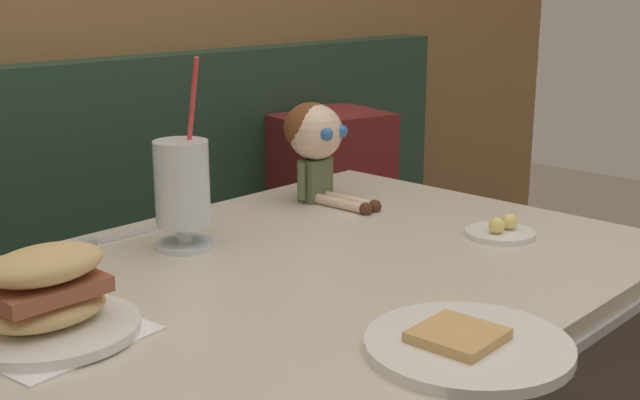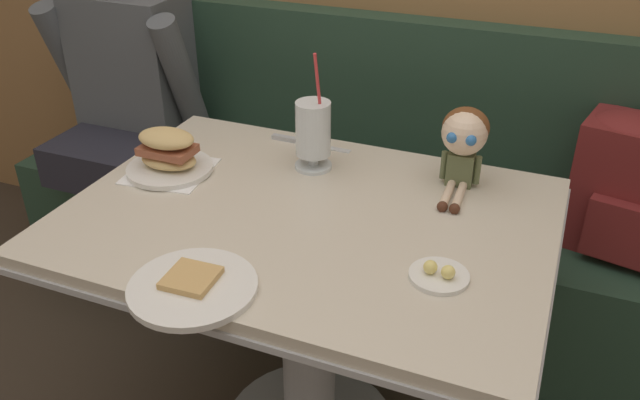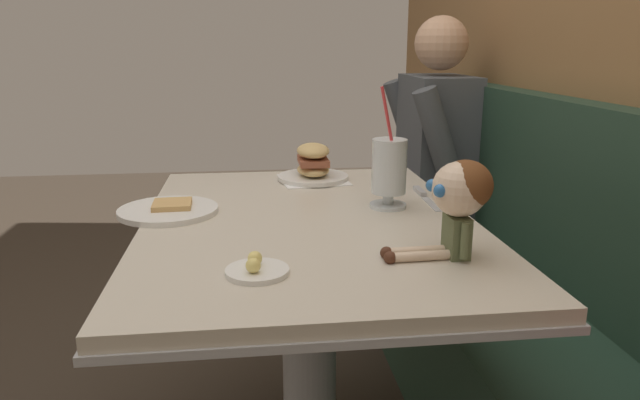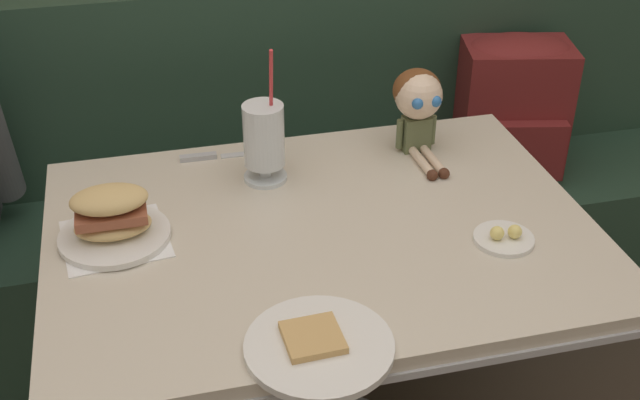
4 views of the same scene
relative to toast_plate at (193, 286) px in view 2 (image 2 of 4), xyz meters
The scene contains 10 objects.
booth_bench 1.07m from the toast_plate, 84.66° to the left, with size 2.60×0.48×1.00m.
diner_table 0.41m from the toast_plate, 75.26° to the left, with size 1.11×0.81×0.74m.
toast_plate is the anchor object (origin of this frame).
milkshake_glass 0.57m from the toast_plate, 88.37° to the left, with size 0.10×0.10×0.31m.
sandwich_plate 0.51m from the toast_plate, 128.12° to the left, with size 0.22×0.22×0.12m.
butter_saucer 0.48m from the toast_plate, 26.51° to the left, with size 0.12×0.12×0.04m.
butter_knife 0.69m from the toast_plate, 97.07° to the left, with size 0.24×0.02×0.01m.
seated_doll 0.74m from the toast_plate, 57.93° to the left, with size 0.12×0.22×0.20m.
backpack 1.25m from the toast_plate, 49.58° to the left, with size 0.34×0.30×0.41m.
diner_patron 1.24m from the toast_plate, 131.88° to the left, with size 0.55×0.48×0.81m.
Camera 2 is at (0.51, -1.01, 1.52)m, focal length 36.85 mm.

